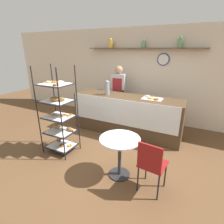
{
  "coord_description": "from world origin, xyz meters",
  "views": [
    {
      "loc": [
        1.57,
        -2.67,
        2.12
      ],
      "look_at": [
        0.0,
        0.45,
        0.85
      ],
      "focal_mm": 28.0,
      "sensor_mm": 36.0,
      "label": 1
    }
  ],
  "objects_px": {
    "pastry_rack": "(59,114)",
    "cafe_table": "(120,148)",
    "coffee_carafe": "(107,88)",
    "donut_tray_counter": "(152,98)",
    "cafe_chair": "(151,163)",
    "person_worker": "(119,92)"
  },
  "relations": [
    {
      "from": "cafe_chair",
      "to": "donut_tray_counter",
      "type": "bearing_deg",
      "value": -67.66
    },
    {
      "from": "cafe_chair",
      "to": "donut_tray_counter",
      "type": "relative_size",
      "value": 1.89
    },
    {
      "from": "coffee_carafe",
      "to": "cafe_chair",
      "type": "bearing_deg",
      "value": -45.81
    },
    {
      "from": "pastry_rack",
      "to": "donut_tray_counter",
      "type": "distance_m",
      "value": 2.14
    },
    {
      "from": "coffee_carafe",
      "to": "donut_tray_counter",
      "type": "relative_size",
      "value": 0.79
    },
    {
      "from": "coffee_carafe",
      "to": "donut_tray_counter",
      "type": "distance_m",
      "value": 1.15
    },
    {
      "from": "person_worker",
      "to": "donut_tray_counter",
      "type": "height_order",
      "value": "person_worker"
    },
    {
      "from": "cafe_chair",
      "to": "cafe_table",
      "type": "bearing_deg",
      "value": -8.11
    },
    {
      "from": "person_worker",
      "to": "cafe_table",
      "type": "relative_size",
      "value": 2.29
    },
    {
      "from": "person_worker",
      "to": "donut_tray_counter",
      "type": "relative_size",
      "value": 3.58
    },
    {
      "from": "person_worker",
      "to": "coffee_carafe",
      "type": "distance_m",
      "value": 0.75
    },
    {
      "from": "donut_tray_counter",
      "to": "cafe_table",
      "type": "bearing_deg",
      "value": -92.82
    },
    {
      "from": "pastry_rack",
      "to": "cafe_table",
      "type": "relative_size",
      "value": 2.51
    },
    {
      "from": "cafe_table",
      "to": "pastry_rack",
      "type": "bearing_deg",
      "value": 173.83
    },
    {
      "from": "pastry_rack",
      "to": "cafe_table",
      "type": "bearing_deg",
      "value": -6.17
    },
    {
      "from": "person_worker",
      "to": "cafe_table",
      "type": "bearing_deg",
      "value": -64.75
    },
    {
      "from": "person_worker",
      "to": "cafe_chair",
      "type": "distance_m",
      "value": 2.91
    },
    {
      "from": "pastry_rack",
      "to": "coffee_carafe",
      "type": "xyz_separation_m",
      "value": [
        0.39,
        1.37,
        0.33
      ]
    },
    {
      "from": "cafe_chair",
      "to": "person_worker",
      "type": "bearing_deg",
      "value": -48.79
    },
    {
      "from": "cafe_table",
      "to": "coffee_carafe",
      "type": "relative_size",
      "value": 1.98
    },
    {
      "from": "cafe_table",
      "to": "cafe_chair",
      "type": "height_order",
      "value": "cafe_chair"
    },
    {
      "from": "person_worker",
      "to": "donut_tray_counter",
      "type": "bearing_deg",
      "value": -27.52
    }
  ]
}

